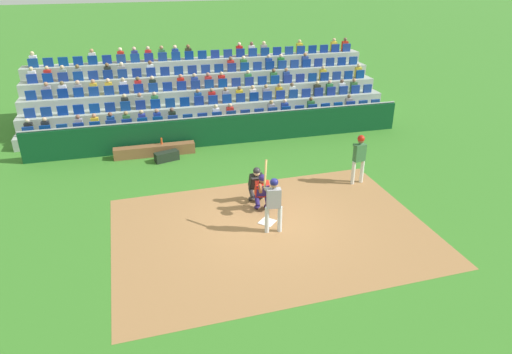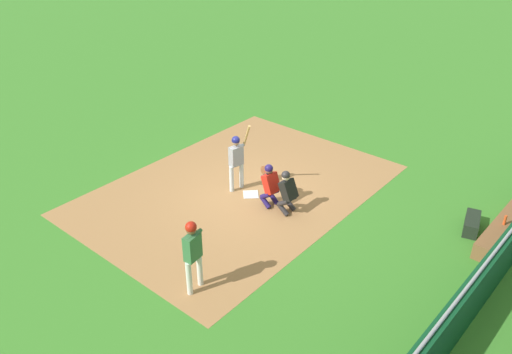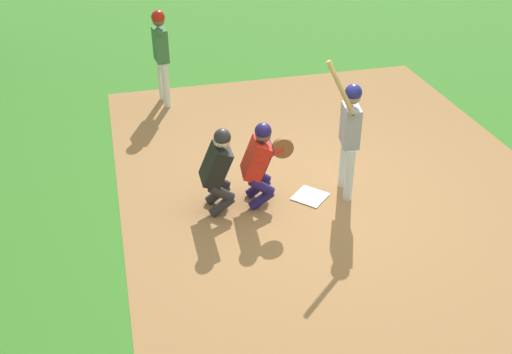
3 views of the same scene
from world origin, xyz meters
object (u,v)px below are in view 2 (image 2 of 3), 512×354
object	(u,v)px
catcher_crouching	(270,183)
water_bottle_on_bench	(505,220)
dugout_bench	(503,225)
home_plate_marker	(251,194)
home_plate_umpire	(287,190)
on_deck_batter	(193,249)
equipment_duffel_bag	(472,224)
batter_at_plate	(237,157)

from	to	relation	value
catcher_crouching	water_bottle_on_bench	xyz separation A→B (m)	(2.71, -5.52, -0.15)
dugout_bench	water_bottle_on_bench	world-z (taller)	water_bottle_on_bench
water_bottle_on_bench	home_plate_marker	bearing A→B (deg)	113.11
home_plate_marker	home_plate_umpire	distance (m)	1.52
home_plate_umpire	on_deck_batter	xyz separation A→B (m)	(-3.84, -0.43, 0.42)
equipment_duffel_bag	home_plate_umpire	bearing A→B (deg)	104.82
home_plate_marker	dugout_bench	xyz separation A→B (m)	(2.98, -6.21, 0.20)
home_plate_umpire	water_bottle_on_bench	xyz separation A→B (m)	(2.68, -4.92, -0.13)
home_plate_umpire	on_deck_batter	world-z (taller)	on_deck_batter
water_bottle_on_bench	equipment_duffel_bag	bearing A→B (deg)	99.05
home_plate_marker	catcher_crouching	distance (m)	1.03
catcher_crouching	home_plate_marker	bearing A→B (deg)	87.40
home_plate_marker	dugout_bench	world-z (taller)	dugout_bench
home_plate_umpire	catcher_crouching	bearing A→B (deg)	92.59
catcher_crouching	dugout_bench	size ratio (longest dim) A/B	0.40
home_plate_umpire	dugout_bench	xyz separation A→B (m)	(2.99, -4.86, -0.48)
catcher_crouching	home_plate_umpire	distance (m)	0.60
batter_at_plate	home_plate_marker	bearing A→B (deg)	-88.50
home_plate_umpire	water_bottle_on_bench	bearing A→B (deg)	-61.39
dugout_bench	equipment_duffel_bag	size ratio (longest dim) A/B	3.43
catcher_crouching	equipment_duffel_bag	distance (m)	5.48
water_bottle_on_bench	equipment_duffel_bag	size ratio (longest dim) A/B	0.28
home_plate_umpire	on_deck_batter	distance (m)	3.89
dugout_bench	batter_at_plate	bearing A→B (deg)	113.96
home_plate_marker	home_plate_umpire	world-z (taller)	home_plate_umpire
water_bottle_on_bench	equipment_duffel_bag	xyz separation A→B (m)	(-0.12, 0.73, -0.38)
batter_at_plate	on_deck_batter	world-z (taller)	batter_at_plate
home_plate_marker	on_deck_batter	distance (m)	4.38
home_plate_umpire	home_plate_marker	bearing A→B (deg)	89.71
water_bottle_on_bench	on_deck_batter	bearing A→B (deg)	145.48
home_plate_umpire	dugout_bench	world-z (taller)	home_plate_umpire
catcher_crouching	on_deck_batter	world-z (taller)	on_deck_batter
dugout_bench	equipment_duffel_bag	world-z (taller)	dugout_bench
on_deck_batter	home_plate_marker	bearing A→B (deg)	24.91
batter_at_plate	catcher_crouching	xyz separation A→B (m)	(-0.02, -1.29, -0.36)
home_plate_umpire	equipment_duffel_bag	xyz separation A→B (m)	(2.57, -4.19, -0.51)
catcher_crouching	equipment_duffel_bag	size ratio (longest dim) A/B	1.37
batter_at_plate	home_plate_umpire	world-z (taller)	batter_at_plate
home_plate_marker	batter_at_plate	size ratio (longest dim) A/B	0.20
water_bottle_on_bench	equipment_duffel_bag	world-z (taller)	water_bottle_on_bench
equipment_duffel_bag	batter_at_plate	bearing A→B (deg)	96.27
home_plate_marker	home_plate_umpire	bearing A→B (deg)	-90.29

